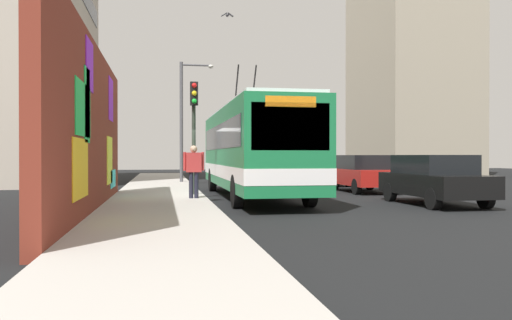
{
  "coord_description": "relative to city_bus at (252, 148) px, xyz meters",
  "views": [
    {
      "loc": [
        -18.92,
        1.5,
        1.56
      ],
      "look_at": [
        1.02,
        -2.1,
        1.39
      ],
      "focal_mm": 36.75,
      "sensor_mm": 36.0,
      "label": 1
    }
  ],
  "objects": [
    {
      "name": "graffiti_wall",
      "position": [
        -4.49,
        5.15,
        0.41
      ],
      "size": [
        13.31,
        0.32,
        4.52
      ],
      "color": "maroon",
      "rests_on": "ground_plane"
    },
    {
      "name": "parked_car_red",
      "position": [
        2.12,
        -5.2,
        -1.02
      ],
      "size": [
        4.11,
        1.89,
        1.58
      ],
      "color": "#B21E19",
      "rests_on": "ground_plane"
    },
    {
      "name": "parked_car_dark_gray",
      "position": [
        7.36,
        -5.2,
        -1.02
      ],
      "size": [
        4.15,
        1.74,
        1.58
      ],
      "color": "#38383D",
      "rests_on": "ground_plane"
    },
    {
      "name": "pedestrian_at_curb",
      "position": [
        -1.68,
        2.26,
        -0.67
      ],
      "size": [
        0.23,
        0.69,
        1.74
      ],
      "color": "#1E1E2D",
      "rests_on": "sidewalk_slab"
    },
    {
      "name": "building_far_left",
      "position": [
        12.64,
        11.0,
        7.01
      ],
      "size": [
        12.87,
        6.74,
        17.73
      ],
      "color": "#B2A899",
      "rests_on": "ground_plane"
    },
    {
      "name": "city_bus",
      "position": [
        0.0,
        0.0,
        0.0
      ],
      "size": [
        11.8,
        2.5,
        5.12
      ],
      "color": "#19723F",
      "rests_on": "ground_plane"
    },
    {
      "name": "parked_car_champagne",
      "position": [
        13.44,
        -5.2,
        -1.02
      ],
      "size": [
        4.56,
        1.88,
        1.58
      ],
      "color": "#C6B793",
      "rests_on": "ground_plane"
    },
    {
      "name": "street_lamp",
      "position": [
        9.34,
        2.04,
        2.02
      ],
      "size": [
        0.44,
        1.82,
        6.45
      ],
      "color": "#4C4C51",
      "rests_on": "sidewalk_slab"
    },
    {
      "name": "parked_car_black",
      "position": [
        -3.76,
        -5.2,
        -1.02
      ],
      "size": [
        4.36,
        1.88,
        1.58
      ],
      "color": "black",
      "rests_on": "ground_plane"
    },
    {
      "name": "ground_plane",
      "position": [
        -0.15,
        1.8,
        -1.85
      ],
      "size": [
        80.0,
        80.0,
        0.0
      ],
      "primitive_type": "plane",
      "color": "black"
    },
    {
      "name": "sidewalk_slab",
      "position": [
        -0.15,
        3.4,
        -1.78
      ],
      "size": [
        48.0,
        3.2,
        0.15
      ],
      "primitive_type": "cube",
      "color": "#ADA8A0",
      "rests_on": "ground_plane"
    },
    {
      "name": "building_far_right",
      "position": [
        17.78,
        -15.2,
        8.13
      ],
      "size": [
        9.43,
        6.85,
        19.96
      ],
      "color": "#9E937F",
      "rests_on": "ground_plane"
    },
    {
      "name": "traffic_light",
      "position": [
        -0.07,
        2.15,
        1.05
      ],
      "size": [
        0.49,
        0.28,
        4.09
      ],
      "color": "#2D382D",
      "rests_on": "sidewalk_slab"
    }
  ]
}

